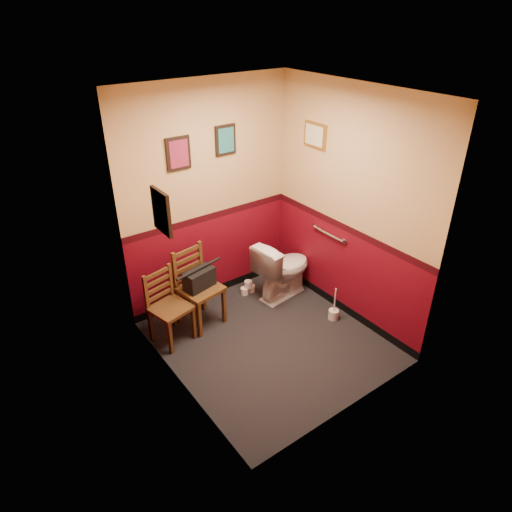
{
  "coord_description": "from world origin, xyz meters",
  "views": [
    {
      "loc": [
        -2.49,
        -3.17,
        3.39
      ],
      "look_at": [
        0.0,
        0.25,
        1.0
      ],
      "focal_mm": 32.0,
      "sensor_mm": 36.0,
      "label": 1
    }
  ],
  "objects": [
    {
      "name": "tp_stack",
      "position": [
        0.38,
        0.94,
        0.08
      ],
      "size": [
        0.21,
        0.11,
        0.18
      ],
      "color": "silver",
      "rests_on": "floor"
    },
    {
      "name": "grab_bar",
      "position": [
        1.07,
        0.25,
        0.95
      ],
      "size": [
        0.05,
        0.56,
        0.06
      ],
      "color": "silver",
      "rests_on": "wall_right"
    },
    {
      "name": "floor",
      "position": [
        0.0,
        0.0,
        0.0
      ],
      "size": [
        2.2,
        2.4,
        0.0
      ],
      "primitive_type": "cube",
      "color": "black",
      "rests_on": "ground"
    },
    {
      "name": "chair_right",
      "position": [
        -0.44,
        0.8,
        0.48
      ],
      "size": [
        0.51,
        0.51,
        0.95
      ],
      "rotation": [
        0.0,
        0.0,
        0.18
      ],
      "color": "brown",
      "rests_on": "floor"
    },
    {
      "name": "toilet",
      "position": [
        0.72,
        0.65,
        0.39
      ],
      "size": [
        0.84,
        0.53,
        0.78
      ],
      "primitive_type": "imported",
      "rotation": [
        0.0,
        0.0,
        1.69
      ],
      "color": "white",
      "rests_on": "floor"
    },
    {
      "name": "wall_back",
      "position": [
        0.0,
        1.2,
        1.35
      ],
      "size": [
        2.2,
        0.0,
        2.7
      ],
      "primitive_type": "cube",
      "rotation": [
        1.57,
        0.0,
        0.0
      ],
      "color": "#5D0714",
      "rests_on": "ground"
    },
    {
      "name": "toilet_brush",
      "position": [
        0.89,
        -0.12,
        0.07
      ],
      "size": [
        0.12,
        0.12,
        0.44
      ],
      "color": "silver",
      "rests_on": "floor"
    },
    {
      "name": "chair_left",
      "position": [
        -0.86,
        0.72,
        0.43
      ],
      "size": [
        0.48,
        0.48,
        0.85
      ],
      "rotation": [
        0.0,
        0.0,
        0.23
      ],
      "color": "brown",
      "rests_on": "floor"
    },
    {
      "name": "wall_front",
      "position": [
        0.0,
        -1.2,
        1.35
      ],
      "size": [
        2.2,
        0.0,
        2.7
      ],
      "primitive_type": "cube",
      "rotation": [
        -1.57,
        0.0,
        0.0
      ],
      "color": "#5D0714",
      "rests_on": "ground"
    },
    {
      "name": "framed_print_back_a",
      "position": [
        -0.35,
        1.18,
        1.95
      ],
      "size": [
        0.28,
        0.04,
        0.36
      ],
      "color": "black",
      "rests_on": "wall_back"
    },
    {
      "name": "framed_print_left",
      "position": [
        -1.08,
        0.1,
        1.85
      ],
      "size": [
        0.04,
        0.3,
        0.38
      ],
      "color": "black",
      "rests_on": "wall_left"
    },
    {
      "name": "wall_right",
      "position": [
        1.1,
        0.0,
        1.35
      ],
      "size": [
        0.0,
        2.4,
        2.7
      ],
      "primitive_type": "cube",
      "rotation": [
        1.57,
        0.0,
        -1.57
      ],
      "color": "#5D0714",
      "rests_on": "ground"
    },
    {
      "name": "framed_print_right",
      "position": [
        1.08,
        0.6,
        2.05
      ],
      "size": [
        0.04,
        0.34,
        0.28
      ],
      "color": "olive",
      "rests_on": "wall_right"
    },
    {
      "name": "handbag",
      "position": [
        -0.43,
        0.76,
        0.61
      ],
      "size": [
        0.39,
        0.25,
        0.27
      ],
      "rotation": [
        0.0,
        0.0,
        0.21
      ],
      "color": "black",
      "rests_on": "chair_right"
    },
    {
      "name": "ceiling",
      "position": [
        0.0,
        0.0,
        2.7
      ],
      "size": [
        2.2,
        2.4,
        0.0
      ],
      "primitive_type": "cube",
      "rotation": [
        3.14,
        0.0,
        0.0
      ],
      "color": "silver",
      "rests_on": "ground"
    },
    {
      "name": "wall_left",
      "position": [
        -1.1,
        0.0,
        1.35
      ],
      "size": [
        0.0,
        2.4,
        2.7
      ],
      "primitive_type": "cube",
      "rotation": [
        1.57,
        0.0,
        1.57
      ],
      "color": "#5D0714",
      "rests_on": "ground"
    },
    {
      "name": "framed_print_back_b",
      "position": [
        0.25,
        1.18,
        2.0
      ],
      "size": [
        0.26,
        0.04,
        0.34
      ],
      "color": "black",
      "rests_on": "wall_back"
    }
  ]
}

